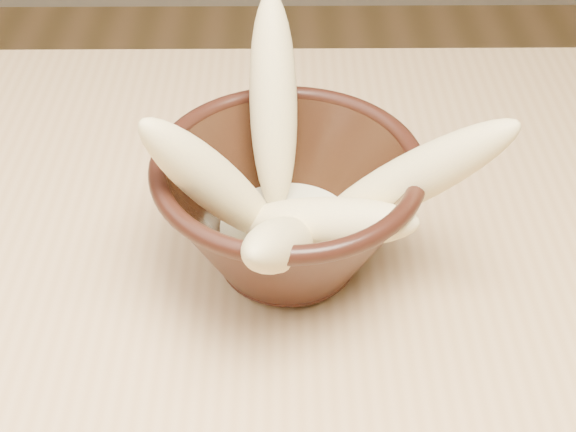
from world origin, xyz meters
name	(u,v)px	position (x,y,z in m)	size (l,w,h in m)	color
table	(8,417)	(0.00, 0.00, 0.67)	(1.20, 0.80, 0.75)	tan
bowl	(288,207)	(0.21, 0.08, 0.81)	(0.19, 0.19, 0.10)	black
milk_puddle	(288,233)	(0.21, 0.08, 0.78)	(0.10, 0.10, 0.01)	beige
banana_upright	(273,102)	(0.20, 0.14, 0.85)	(0.03, 0.03, 0.16)	#F9E193
banana_left	(213,182)	(0.16, 0.06, 0.85)	(0.03, 0.03, 0.14)	#F9E193
banana_right	(410,180)	(0.29, 0.06, 0.84)	(0.03, 0.03, 0.16)	#F9E193
banana_across	(326,222)	(0.23, 0.05, 0.82)	(0.03, 0.03, 0.13)	#F9E193
banana_front	(281,244)	(0.20, 0.02, 0.83)	(0.03, 0.03, 0.13)	#F9E193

